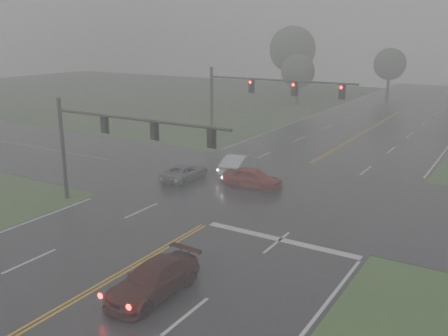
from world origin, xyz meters
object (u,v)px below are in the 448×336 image
Objects in this scene: sedan_maroon at (154,295)px; signal_gantry_near at (107,135)px; sedan_red at (252,188)px; signal_gantry_far at (253,94)px; car_grey at (185,180)px; sedan_silver at (239,174)px.

signal_gantry_near is (-8.77, 6.73, 4.59)m from sedan_maroon.
signal_gantry_near is (-5.38, -8.13, 4.59)m from sedan_red.
signal_gantry_far is (-8.43, 24.16, 5.18)m from sedan_maroon.
signal_gantry_far is (-5.05, 9.30, 5.18)m from sedan_red.
car_grey is at bearing 123.01° from sedan_maroon.
sedan_maroon is 0.34× the size of signal_gantry_far.
signal_gantry_far reaches higher than car_grey.
signal_gantry_near reaches higher than sedan_silver.
sedan_silver is at bearing 75.41° from signal_gantry_near.
sedan_maroon is 1.10× the size of car_grey.
sedan_silver is 1.08× the size of car_grey.
sedan_silver is (-5.96, 17.51, 0.00)m from sedan_maroon.
sedan_silver is at bearing -127.93° from car_grey.
sedan_silver is at bearing -69.62° from signal_gantry_far.
sedan_silver is 12.04m from signal_gantry_near.
signal_gantry_far is at bearing 111.09° from sedan_maroon.
sedan_maroon is 15.24m from sedan_red.
sedan_red is 0.99× the size of car_grey.
car_grey is at bearing 45.43° from sedan_silver.
signal_gantry_near is at bearing 67.29° from sedan_silver.
sedan_silver is 8.79m from signal_gantry_far.
signal_gantry_far is (0.07, 10.10, 5.18)m from car_grey.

